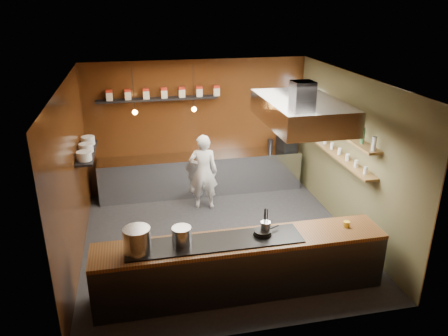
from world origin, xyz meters
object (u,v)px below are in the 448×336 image
object	(u,v)px
stockpot_small	(182,236)
espresso_machine	(287,141)
extractor_hood	(301,111)
stockpot_large	(137,240)
chef	(203,172)

from	to	relation	value
stockpot_small	espresso_machine	bearing A→B (deg)	52.01
extractor_hood	stockpot_large	bearing A→B (deg)	-155.90
extractor_hood	chef	world-z (taller)	extractor_hood
stockpot_large	espresso_machine	distance (m)	5.25
stockpot_small	extractor_hood	bearing A→B (deg)	28.07
extractor_hood	stockpot_large	world-z (taller)	extractor_hood
stockpot_small	stockpot_large	bearing A→B (deg)	-171.47
espresso_machine	chef	world-z (taller)	chef
extractor_hood	stockpot_large	xyz separation A→B (m)	(-2.81, -1.26, -1.38)
extractor_hood	stockpot_small	bearing A→B (deg)	-151.93
stockpot_small	chef	world-z (taller)	chef
stockpot_small	espresso_machine	size ratio (longest dim) A/B	0.74
stockpot_small	chef	bearing A→B (deg)	74.80
extractor_hood	espresso_machine	world-z (taller)	extractor_hood
stockpot_large	chef	size ratio (longest dim) A/B	0.23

